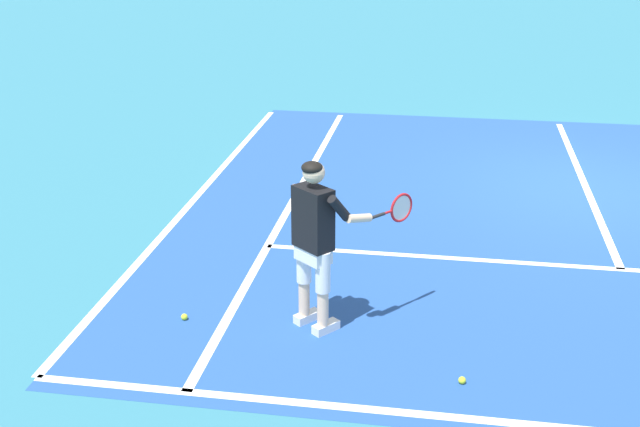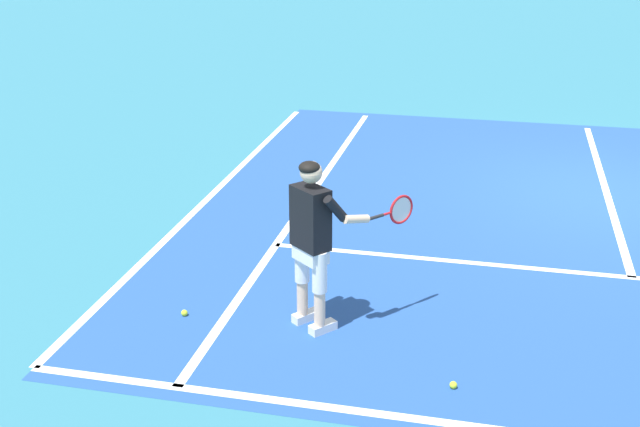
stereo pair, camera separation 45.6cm
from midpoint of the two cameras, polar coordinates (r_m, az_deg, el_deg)
name	(u,v)px [view 1 (the left image)]	position (r m, az deg, el deg)	size (l,w,h in m)	color
ground_plane	(586,188)	(12.32, 17.22, 1.69)	(80.00, 80.00, 0.00)	teal
court_inner_surface	(599,218)	(11.24, 17.93, -0.28)	(10.98, 9.95, 0.00)	#234C93
line_service	(621,269)	(9.76, 19.16, -3.75)	(8.23, 0.10, 0.01)	white
line_centre_service	(583,179)	(12.71, 17.01, 2.31)	(0.10, 6.40, 0.01)	white
line_singles_left	(293,200)	(11.33, -3.05, 0.95)	(0.10, 9.55, 0.01)	white
line_doubles_left	(199,194)	(11.69, -9.65, 1.32)	(0.10, 9.55, 0.01)	white
tennis_player	(316,234)	(7.63, -2.00, -1.49)	(1.13, 0.80, 1.71)	white
tennis_ball_near_feet	(184,317)	(8.32, -11.09, -7.17)	(0.07, 0.07, 0.07)	#CCE02D
tennis_ball_by_baseline	(462,380)	(7.25, 8.16, -11.56)	(0.07, 0.07, 0.07)	#CCE02D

